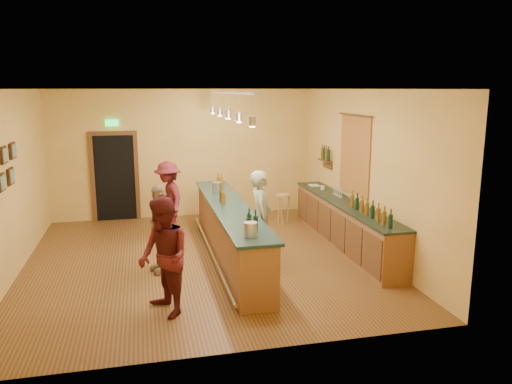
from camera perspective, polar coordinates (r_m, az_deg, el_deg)
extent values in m
plane|color=#503316|center=(9.66, -6.16, -7.72)|extent=(7.00, 7.00, 0.00)
cube|color=silver|center=(9.11, -6.61, 11.62)|extent=(6.50, 7.00, 0.02)
cube|color=#BA9D46|center=(12.70, -8.24, 4.35)|extent=(6.50, 0.02, 3.20)
cube|color=#BA9D46|center=(5.87, -2.33, -4.15)|extent=(6.50, 0.02, 3.20)
cube|color=#BA9D46|center=(9.46, -26.32, 0.73)|extent=(0.02, 7.00, 3.20)
cube|color=#BA9D46|center=(10.15, 12.18, 2.36)|extent=(0.02, 7.00, 3.20)
cube|color=black|center=(12.73, -15.80, 1.54)|extent=(0.95, 0.06, 2.10)
cube|color=#462715|center=(12.75, -18.16, 1.41)|extent=(0.10, 0.08, 2.10)
cube|color=#462715|center=(12.70, -13.44, 1.64)|extent=(0.10, 0.08, 2.10)
cube|color=#462715|center=(12.58, -16.09, 6.46)|extent=(1.15, 0.08, 0.10)
cube|color=#19E54C|center=(12.55, -16.16, 7.60)|extent=(0.30, 0.04, 0.15)
cube|color=maroon|center=(10.46, 11.22, 4.06)|extent=(0.03, 1.40, 1.60)
cube|color=#462715|center=(11.85, 7.89, 3.59)|extent=(0.16, 0.55, 0.03)
cube|color=#462715|center=(11.89, 8.20, 3.12)|extent=(0.03, 0.55, 0.18)
cube|color=brown|center=(10.46, 10.06, -3.73)|extent=(0.55, 4.50, 0.90)
cube|color=black|center=(10.34, 10.15, -1.22)|extent=(0.60, 4.55, 0.04)
cylinder|color=silver|center=(11.51, 7.64, 0.50)|extent=(0.09, 0.09, 0.09)
cube|color=silver|center=(11.96, 6.66, 0.76)|extent=(0.22, 0.30, 0.01)
cube|color=brown|center=(9.58, -3.02, -4.69)|extent=(0.60, 5.00, 1.00)
cube|color=#162F2E|center=(9.45, -3.06, -1.63)|extent=(0.70, 5.10, 0.05)
cylinder|color=silver|center=(9.63, -5.12, -6.81)|extent=(0.05, 5.00, 0.05)
cylinder|color=silver|center=(7.41, -0.61, -4.31)|extent=(0.20, 0.20, 0.22)
cylinder|color=silver|center=(10.57, -4.47, 0.53)|extent=(0.20, 0.20, 0.22)
cube|color=silver|center=(9.19, -3.20, 11.30)|extent=(0.06, 4.60, 0.05)
cylinder|color=silver|center=(7.23, -0.43, 9.70)|extent=(0.01, 0.01, 0.35)
cylinder|color=#A5A5AD|center=(7.24, -0.42, 8.12)|extent=(0.11, 0.11, 0.14)
cylinder|color=#FFEABF|center=(7.25, -0.42, 7.49)|extent=(0.08, 0.08, 0.02)
cylinder|color=silver|center=(8.21, -1.97, 9.94)|extent=(0.01, 0.01, 0.35)
cylinder|color=#A5A5AD|center=(8.22, -1.96, 8.54)|extent=(0.11, 0.11, 0.14)
cylinder|color=#FFEABF|center=(8.22, -1.96, 7.99)|extent=(0.08, 0.08, 0.02)
cylinder|color=silver|center=(9.19, -3.19, 10.12)|extent=(0.01, 0.01, 0.35)
cylinder|color=#A5A5AD|center=(9.20, -3.18, 8.87)|extent=(0.11, 0.11, 0.14)
cylinder|color=#FFEABF|center=(9.21, -3.17, 8.38)|extent=(0.08, 0.08, 0.02)
cylinder|color=silver|center=(10.18, -4.17, 10.26)|extent=(0.01, 0.01, 0.35)
cylinder|color=#A5A5AD|center=(10.19, -4.16, 9.14)|extent=(0.11, 0.11, 0.14)
cylinder|color=#FFEABF|center=(10.19, -4.15, 8.69)|extent=(0.08, 0.08, 0.02)
cylinder|color=silver|center=(11.17, -4.98, 10.38)|extent=(0.01, 0.01, 0.35)
cylinder|color=#A5A5AD|center=(11.17, -4.96, 9.35)|extent=(0.11, 0.11, 0.14)
cylinder|color=#FFEABF|center=(11.18, -4.96, 8.94)|extent=(0.08, 0.08, 0.02)
imported|color=gray|center=(9.32, 0.59, -2.80)|extent=(0.54, 0.71, 1.74)
imported|color=#59191E|center=(7.25, -10.49, -7.35)|extent=(0.91, 1.02, 1.72)
imported|color=#997A51|center=(8.96, -10.90, -4.14)|extent=(0.62, 0.99, 1.58)
imported|color=#59191E|center=(11.15, -9.96, -0.76)|extent=(0.89, 1.20, 1.66)
cylinder|color=#A28049|center=(11.99, 3.11, -0.39)|extent=(0.35, 0.35, 0.04)
cylinder|color=#A28049|center=(12.10, 3.69, -2.01)|extent=(0.04, 0.04, 0.67)
cylinder|color=#A28049|center=(12.15, 2.64, -1.93)|extent=(0.04, 0.04, 0.67)
cylinder|color=#A28049|center=(11.94, 2.94, -2.19)|extent=(0.04, 0.04, 0.67)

